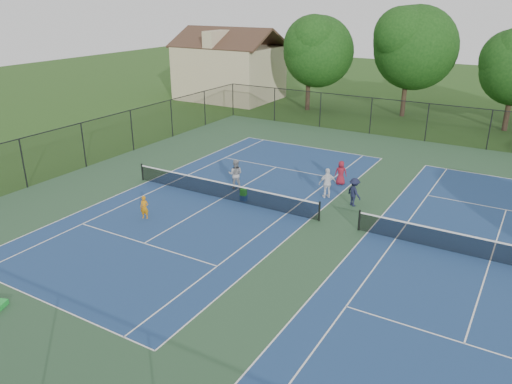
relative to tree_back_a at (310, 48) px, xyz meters
The scene contains 15 objects.
ground 27.95m from the tree_back_a, 61.56° to the right, with size 140.00×140.00×0.00m, color #234716.
court_pad 27.95m from the tree_back_a, 61.56° to the right, with size 36.00×36.00×0.01m, color #2C4F34.
tennis_court_left 25.44m from the tree_back_a, 75.96° to the right, with size 12.00×23.83×1.07m.
tennis_court_right 31.80m from the tree_back_a, 50.19° to the right, with size 12.00×23.83×1.07m.
perimeter_fence 27.65m from the tree_back_a, 61.56° to the right, with size 36.08×36.08×3.02m.
tree_back_a is the anchor object (origin of this frame).
tree_back_b 9.24m from the tree_back_a, 12.53° to the left, with size 7.60×7.60×10.03m.
clapboard_house 10.47m from the tree_back_a, behind, with size 10.80×8.10×7.65m.
child_player 29.06m from the tree_back_a, 81.71° to the right, with size 0.44×0.29×1.22m, color #CA780D.
instructor 23.53m from the tree_back_a, 75.46° to the right, with size 0.86×0.67×1.77m, color #99999B.
bystander_a 24.11m from the tree_back_a, 62.12° to the right, with size 1.02×0.42×1.73m, color white.
bystander_b 25.29m from the tree_back_a, 58.99° to the right, with size 1.03×0.59×1.59m, color #181C36.
bystander_c 22.06m from the tree_back_a, 59.45° to the right, with size 0.72×0.47×1.48m, color maroon.
ball_crate 25.36m from the tree_back_a, 73.09° to the right, with size 0.34×0.29×0.30m, color navy.
ball_hopper 25.28m from the tree_back_a, 73.09° to the right, with size 0.33×0.27×0.37m, color green.
Camera 1 is at (7.95, -21.45, 10.66)m, focal length 35.00 mm.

